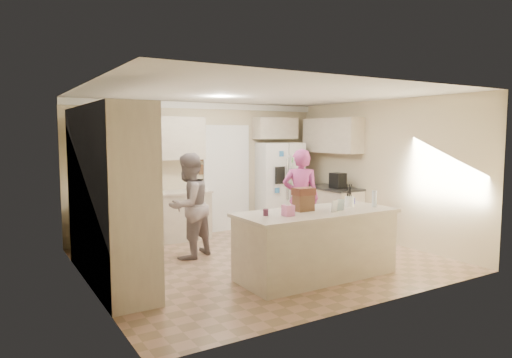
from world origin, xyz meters
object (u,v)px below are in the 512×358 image
coffee_maker (338,181)px  dollhouse_body (304,203)px  refrigerator (279,185)px  island_base (316,245)px  teen_girl (301,198)px  utensil_crock (349,201)px  teen_boy (189,206)px  tissue_box (288,210)px

coffee_maker → dollhouse_body: bearing=-140.7°
refrigerator → island_base: size_ratio=0.82×
refrigerator → coffee_maker: 1.33m
teen_girl → utensil_crock: bearing=123.9°
utensil_crock → teen_boy: 2.52m
refrigerator → tissue_box: refrigerator is taller
refrigerator → island_base: 3.44m
coffee_maker → tissue_box: coffee_maker is taller
island_base → utensil_crock: size_ratio=14.67×
tissue_box → refrigerator: bearing=57.8°
coffee_maker → tissue_box: (-2.60, -2.00, -0.07)m
teen_girl → refrigerator: bearing=-71.8°
teen_boy → teen_girl: bearing=141.1°
island_base → coffee_maker: bearing=42.8°
coffee_maker → dollhouse_body: coffee_maker is taller
dollhouse_body → teen_boy: size_ratio=0.15×
coffee_maker → tissue_box: size_ratio=2.14×
coffee_maker → island_base: size_ratio=0.14×
coffee_maker → dollhouse_body: size_ratio=1.15×
dollhouse_body → teen_girl: size_ratio=0.15×
utensil_crock → teen_boy: teen_boy is taller
coffee_maker → utensil_crock: coffee_maker is taller
tissue_box → teen_girl: teen_girl is taller
teen_boy → teen_girl: (1.93, -0.39, 0.02)m
teen_boy → island_base: bearing=94.4°
dollhouse_body → teen_boy: bearing=119.7°
coffee_maker → teen_girl: 1.35m
utensil_crock → teen_girl: size_ratio=0.09×
teen_boy → utensil_crock: bearing=107.7°
refrigerator → utensil_crock: (-0.81, -3.03, 0.10)m
teen_boy → teen_girl: 1.97m
utensil_crock → teen_boy: size_ratio=0.09×
refrigerator → coffee_maker: refrigerator is taller
utensil_crock → dollhouse_body: dollhouse_body is taller
dollhouse_body → teen_girl: 1.64m
refrigerator → teen_boy: (-2.59, -1.26, -0.06)m
dollhouse_body → tissue_box: bearing=-153.4°
refrigerator → teen_girl: refrigerator is taller
utensil_crock → teen_girl: teen_girl is taller
coffee_maker → teen_boy: (-3.18, -0.08, -0.23)m
refrigerator → teen_boy: bearing=-145.4°
island_base → teen_girl: 1.69m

